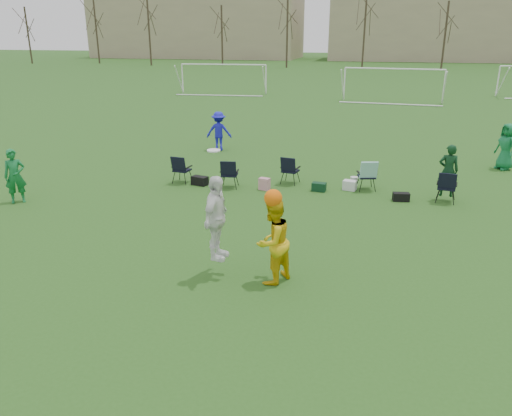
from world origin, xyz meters
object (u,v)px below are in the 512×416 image
(fielder_green_near, at_px, (15,176))
(center_contest, at_px, (248,231))
(goal_mid, at_px, (394,75))
(fielder_blue, at_px, (219,131))
(fielder_green_far, at_px, (506,147))
(goal_left, at_px, (223,70))

(fielder_green_near, relative_size, center_contest, 0.60)
(center_contest, xyz_separation_m, goal_mid, (3.17, 30.73, 0.82))
(fielder_blue, xyz_separation_m, center_contest, (4.41, -11.61, 0.26))
(fielder_green_near, relative_size, fielder_green_far, 0.95)
(fielder_green_far, distance_m, goal_left, 28.15)
(fielder_green_near, xyz_separation_m, goal_mid, (11.35, 27.52, 1.09))
(center_contest, bearing_deg, fielder_green_far, 57.21)
(fielder_green_far, xyz_separation_m, goal_mid, (-3.98, 19.63, 1.05))
(fielder_green_far, height_order, goal_left, goal_left)
(center_contest, height_order, goal_mid, center_contest)
(fielder_green_far, bearing_deg, goal_mid, 160.00)
(fielder_green_near, bearing_deg, center_contest, -59.58)
(fielder_green_far, xyz_separation_m, goal_left, (-17.98, 21.63, 1.05))
(fielder_blue, bearing_deg, goal_left, -82.43)
(fielder_blue, xyz_separation_m, goal_mid, (7.59, 19.12, 1.07))
(fielder_green_near, relative_size, goal_mid, 0.23)
(goal_left, bearing_deg, fielder_green_far, -55.27)
(fielder_blue, xyz_separation_m, fielder_green_far, (11.56, -0.51, 0.03))
(fielder_green_near, height_order, fielder_blue, fielder_blue)
(fielder_green_far, distance_m, goal_mid, 20.06)
(goal_left, relative_size, goal_mid, 1.00)
(fielder_green_far, xyz_separation_m, center_contest, (-7.15, -11.10, 0.23))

